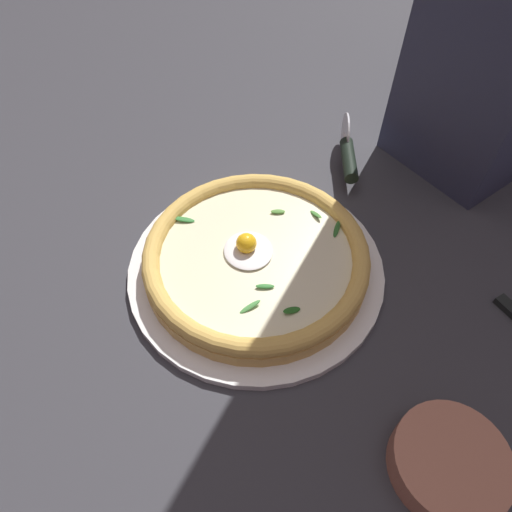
% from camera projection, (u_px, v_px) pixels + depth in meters
% --- Properties ---
extents(ground_plane, '(2.40, 2.40, 0.03)m').
position_uv_depth(ground_plane, '(256.00, 260.00, 0.68)').
color(ground_plane, '#35353A').
rests_on(ground_plane, ground).
extents(pizza_plate, '(0.36, 0.36, 0.01)m').
position_uv_depth(pizza_plate, '(256.00, 267.00, 0.64)').
color(pizza_plate, white).
rests_on(pizza_plate, ground).
extents(pizza, '(0.31, 0.31, 0.05)m').
position_uv_depth(pizza, '(256.00, 256.00, 0.62)').
color(pizza, '#DFAF5A').
rests_on(pizza, pizza_plate).
extents(side_bowl, '(0.12, 0.12, 0.04)m').
position_uv_depth(side_bowl, '(449.00, 463.00, 0.47)').
color(side_bowl, '#B9745A').
rests_on(side_bowl, ground).
extents(pizza_cutter, '(0.14, 0.08, 0.07)m').
position_uv_depth(pizza_cutter, '(348.00, 153.00, 0.75)').
color(pizza_cutter, silver).
rests_on(pizza_cutter, ground).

